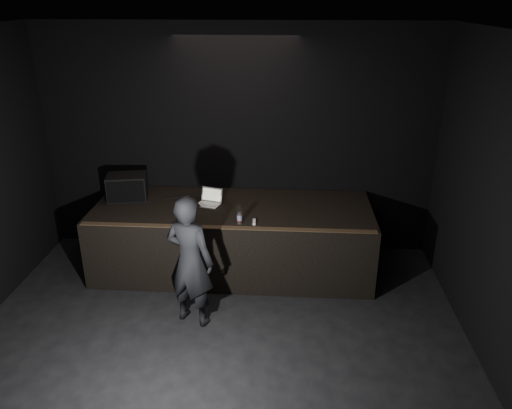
{
  "coord_description": "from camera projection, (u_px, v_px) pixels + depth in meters",
  "views": [
    {
      "loc": [
        0.79,
        -3.84,
        3.82
      ],
      "look_at": [
        0.37,
        2.3,
        1.23
      ],
      "focal_mm": 35.0,
      "sensor_mm": 36.0,
      "label": 1
    }
  ],
  "objects": [
    {
      "name": "plastic_cup",
      "position": [
        239.0,
        209.0,
        6.99
      ],
      "size": [
        0.08,
        0.08,
        0.1
      ],
      "primitive_type": "cylinder",
      "color": "white",
      "rests_on": "stage_riser"
    },
    {
      "name": "ground",
      "position": [
        204.0,
        402.0,
        5.06
      ],
      "size": [
        7.0,
        7.0,
        0.0
      ],
      "primitive_type": "plane",
      "color": "black",
      "rests_on": "ground"
    },
    {
      "name": "stage_monitor",
      "position": [
        127.0,
        187.0,
        7.39
      ],
      "size": [
        0.63,
        0.51,
        0.38
      ],
      "rotation": [
        0.0,
        0.0,
        0.19
      ],
      "color": "black",
      "rests_on": "stage_riser"
    },
    {
      "name": "person",
      "position": [
        190.0,
        261.0,
        6.02
      ],
      "size": [
        0.72,
        0.6,
        1.7
      ],
      "primitive_type": "imported",
      "rotation": [
        0.0,
        0.0,
        2.78
      ],
      "color": "black",
      "rests_on": "ground"
    },
    {
      "name": "riser_lip",
      "position": [
        226.0,
        227.0,
        6.53
      ],
      "size": [
        3.92,
        0.1,
        0.01
      ],
      "primitive_type": "cube",
      "color": "brown",
      "rests_on": "stage_riser"
    },
    {
      "name": "room_walls",
      "position": [
        195.0,
        222.0,
        4.28
      ],
      "size": [
        6.1,
        7.1,
        3.52
      ],
      "color": "black",
      "rests_on": "ground"
    },
    {
      "name": "wii_remote",
      "position": [
        254.0,
        222.0,
        6.67
      ],
      "size": [
        0.04,
        0.15,
        0.03
      ],
      "primitive_type": "cube",
      "rotation": [
        0.0,
        0.0,
        0.05
      ],
      "color": "white",
      "rests_on": "stage_riser"
    },
    {
      "name": "stage_riser",
      "position": [
        233.0,
        238.0,
        7.38
      ],
      "size": [
        4.0,
        1.5,
        1.0
      ],
      "primitive_type": "cube",
      "color": "black",
      "rests_on": "ground"
    },
    {
      "name": "cable",
      "position": [
        193.0,
        195.0,
        7.58
      ],
      "size": [
        0.79,
        0.39,
        0.02
      ],
      "primitive_type": "cylinder",
      "rotation": [
        0.0,
        1.57,
        0.45
      ],
      "color": "black",
      "rests_on": "stage_riser"
    },
    {
      "name": "beer_can",
      "position": [
        240.0,
        218.0,
        6.63
      ],
      "size": [
        0.07,
        0.07,
        0.16
      ],
      "color": "silver",
      "rests_on": "stage_riser"
    },
    {
      "name": "laptop",
      "position": [
        210.0,
        200.0,
        7.26
      ],
      "size": [
        0.39,
        0.37,
        0.22
      ],
      "rotation": [
        0.0,
        0.0,
        -0.29
      ],
      "color": "silver",
      "rests_on": "stage_riser"
    }
  ]
}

